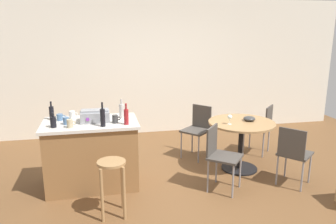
% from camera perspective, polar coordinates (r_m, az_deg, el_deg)
% --- Properties ---
extents(ground_plane, '(8.80, 8.80, 0.00)m').
position_cam_1_polar(ground_plane, '(4.84, 3.42, -12.15)').
color(ground_plane, brown).
extents(back_wall, '(8.00, 0.10, 2.70)m').
position_cam_1_polar(back_wall, '(6.90, -2.10, 7.57)').
color(back_wall, silver).
rests_on(back_wall, ground_plane).
extents(kitchen_island, '(1.26, 0.76, 0.92)m').
position_cam_1_polar(kitchen_island, '(4.74, -12.79, -6.95)').
color(kitchen_island, olive).
rests_on(kitchen_island, ground_plane).
extents(wooden_stool, '(0.33, 0.33, 0.67)m').
position_cam_1_polar(wooden_stool, '(3.96, -9.49, -10.74)').
color(wooden_stool, '#A37A4C').
rests_on(wooden_stool, ground_plane).
extents(dining_table, '(1.00, 1.00, 0.76)m').
position_cam_1_polar(dining_table, '(5.22, 12.31, -3.53)').
color(dining_table, black).
rests_on(dining_table, ground_plane).
extents(folding_chair_near, '(0.57, 0.57, 0.86)m').
position_cam_1_polar(folding_chair_near, '(5.99, 15.56, -2.20)').
color(folding_chair_near, '#47423D').
rests_on(folding_chair_near, ground_plane).
extents(folding_chair_far, '(0.56, 0.56, 0.87)m').
position_cam_1_polar(folding_chair_far, '(5.67, 5.09, -2.56)').
color(folding_chair_far, '#47423D').
rests_on(folding_chair_far, ground_plane).
extents(folding_chair_left, '(0.56, 0.56, 0.87)m').
position_cam_1_polar(folding_chair_left, '(4.56, 8.83, -6.88)').
color(folding_chair_left, '#47423D').
rests_on(folding_chair_left, ground_plane).
extents(folding_chair_right, '(0.56, 0.56, 0.85)m').
position_cam_1_polar(folding_chair_right, '(4.91, 20.55, -6.32)').
color(folding_chair_right, '#47423D').
rests_on(folding_chair_right, ground_plane).
extents(toolbox, '(0.38, 0.27, 0.16)m').
position_cam_1_polar(toolbox, '(4.58, -12.29, -0.64)').
color(toolbox, gray).
rests_on(toolbox, kitchen_island).
extents(bottle_0, '(0.07, 0.07, 0.26)m').
position_cam_1_polar(bottle_0, '(4.71, -7.86, 0.28)').
color(bottle_0, '#B7B2AD').
rests_on(bottle_0, kitchen_island).
extents(bottle_1, '(0.06, 0.06, 0.31)m').
position_cam_1_polar(bottle_1, '(4.31, -11.03, -0.88)').
color(bottle_1, black).
rests_on(bottle_1, kitchen_island).
extents(bottle_2, '(0.07, 0.07, 0.19)m').
position_cam_1_polar(bottle_2, '(4.45, -18.91, -1.58)').
color(bottle_2, black).
rests_on(bottle_2, kitchen_island).
extents(bottle_3, '(0.06, 0.06, 0.28)m').
position_cam_1_polar(bottle_3, '(4.36, -7.10, -0.74)').
color(bottle_3, maroon).
rests_on(bottle_3, kitchen_island).
extents(bottle_4, '(0.06, 0.06, 0.25)m').
position_cam_1_polar(bottle_4, '(4.82, -19.16, -0.10)').
color(bottle_4, black).
rests_on(bottle_4, kitchen_island).
extents(cup_0, '(0.12, 0.08, 0.11)m').
position_cam_1_polar(cup_0, '(4.80, -15.94, -0.46)').
color(cup_0, white).
rests_on(cup_0, kitchen_island).
extents(cup_1, '(0.11, 0.07, 0.11)m').
position_cam_1_polar(cup_1, '(4.38, -16.31, -1.88)').
color(cup_1, tan).
rests_on(cup_1, kitchen_island).
extents(cup_2, '(0.11, 0.08, 0.11)m').
position_cam_1_polar(cup_2, '(4.46, -8.95, -1.18)').
color(cup_2, '#383838').
rests_on(cup_2, kitchen_island).
extents(cup_3, '(0.11, 0.08, 0.10)m').
position_cam_1_polar(cup_3, '(4.54, -16.90, -1.43)').
color(cup_3, '#4C7099').
rests_on(cup_3, kitchen_island).
extents(cup_4, '(0.12, 0.08, 0.09)m').
position_cam_1_polar(cup_4, '(4.77, -17.88, -0.83)').
color(cup_4, '#4C7099').
rests_on(cup_4, kitchen_island).
extents(wine_glass, '(0.07, 0.07, 0.14)m').
position_cam_1_polar(wine_glass, '(4.98, 10.46, -0.88)').
color(wine_glass, silver).
rests_on(wine_glass, dining_table).
extents(serving_bowl, '(0.18, 0.18, 0.07)m').
position_cam_1_polar(serving_bowl, '(5.25, 13.64, -1.09)').
color(serving_bowl, '#383838').
rests_on(serving_bowl, dining_table).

